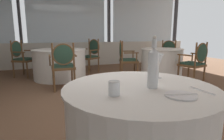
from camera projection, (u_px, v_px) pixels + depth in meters
name	position (u px, v px, depth m)	size (l,w,h in m)	color
ground_plane	(102.00, 106.00, 2.97)	(13.82, 13.82, 0.00)	brown
window_wall_far	(68.00, 34.00, 6.43)	(9.59, 0.14, 2.86)	beige
foreground_table	(138.00, 134.00, 1.41)	(1.11, 1.11, 0.75)	white
side_plate	(181.00, 95.00, 1.12)	(0.19, 0.19, 0.01)	white
butter_knife	(181.00, 95.00, 1.12)	(0.21, 0.02, 0.00)	silver
dinner_fork	(202.00, 91.00, 1.23)	(0.20, 0.02, 0.00)	silver
water_bottle	(153.00, 67.00, 1.28)	(0.08, 0.08, 0.37)	white
wine_glass	(159.00, 61.00, 1.57)	(0.07, 0.07, 0.21)	white
water_tumbler	(114.00, 88.00, 1.14)	(0.07, 0.07, 0.09)	white
background_table_1	(161.00, 63.00, 4.97)	(1.11, 1.11, 0.75)	white
dining_chair_1_0	(168.00, 53.00, 5.80)	(0.66, 0.66, 0.95)	brown
dining_chair_1_1	(125.00, 56.00, 4.87)	(0.57, 0.62, 0.97)	brown
dining_chair_1_2	(196.00, 60.00, 4.14)	(0.61, 0.56, 0.96)	brown
background_table_2	(60.00, 64.00, 4.77)	(1.35, 1.35, 0.75)	white
dining_chair_2_0	(91.00, 53.00, 5.56)	(0.63, 0.65, 1.00)	brown
dining_chair_2_1	(21.00, 56.00, 4.94)	(0.63, 0.65, 0.97)	brown
dining_chair_2_2	(63.00, 62.00, 3.72)	(0.54, 0.47, 0.97)	brown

